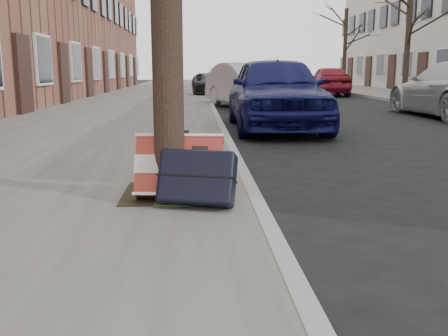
{
  "coord_description": "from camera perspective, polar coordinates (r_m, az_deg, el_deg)",
  "views": [
    {
      "loc": [
        -1.77,
        -3.2,
        1.22
      ],
      "look_at": [
        -1.54,
        0.8,
        0.43
      ],
      "focal_mm": 40.0,
      "sensor_mm": 36.0,
      "label": 1
    }
  ],
  "objects": [
    {
      "name": "near_sidewalk",
      "position": [
        18.34,
        -9.36,
        7.39
      ],
      "size": [
        5.0,
        70.0,
        0.12
      ],
      "primitive_type": "cube",
      "color": "slate",
      "rests_on": "ground"
    },
    {
      "name": "dirt_patch",
      "position": [
        4.54,
        -6.04,
        -2.84
      ],
      "size": [
        0.85,
        0.85,
        0.02
      ],
      "primitive_type": "cube",
      "color": "black",
      "rests_on": "near_sidewalk"
    },
    {
      "name": "suitcase_red",
      "position": [
        4.27,
        -5.06,
        0.08
      ],
      "size": [
        0.76,
        0.46,
        0.57
      ],
      "primitive_type": "cube",
      "rotation": [
        -0.42,
        0.0,
        -0.08
      ],
      "color": "maroon",
      "rests_on": "near_sidewalk"
    },
    {
      "name": "suitcase_navy",
      "position": [
        4.05,
        -3.08,
        -1.06
      ],
      "size": [
        0.7,
        0.51,
        0.49
      ],
      "primitive_type": "cube",
      "rotation": [
        -0.42,
        0.0,
        -0.27
      ],
      "color": "black",
      "rests_on": "near_sidewalk"
    },
    {
      "name": "car_near_front",
      "position": [
        10.52,
        5.89,
        8.64
      ],
      "size": [
        1.87,
        4.53,
        1.54
      ],
      "primitive_type": "imported",
      "rotation": [
        0.0,
        0.0,
        -0.01
      ],
      "color": "#0F1048",
      "rests_on": "ground"
    },
    {
      "name": "car_near_mid",
      "position": [
        16.07,
        2.96,
        9.37
      ],
      "size": [
        2.82,
        4.63,
        1.44
      ],
      "primitive_type": "imported",
      "rotation": [
        0.0,
        0.0,
        0.32
      ],
      "color": "#B7BBC0",
      "rests_on": "ground"
    },
    {
      "name": "car_near_back",
      "position": [
        24.28,
        0.88,
        10.14
      ],
      "size": [
        4.32,
        6.2,
        1.57
      ],
      "primitive_type": "imported",
      "rotation": [
        0.0,
        0.0,
        -0.33
      ],
      "color": "#38373C",
      "rests_on": "ground"
    },
    {
      "name": "car_far_back",
      "position": [
        24.8,
        11.91,
        9.75
      ],
      "size": [
        2.12,
        4.31,
        1.41
      ],
      "primitive_type": "imported",
      "rotation": [
        0.0,
        0.0,
        3.03
      ],
      "color": "maroon",
      "rests_on": "ground"
    },
    {
      "name": "tree_far_b",
      "position": [
        23.03,
        20.28,
        13.67
      ],
      "size": [
        0.24,
        0.24,
        4.75
      ],
      "primitive_type": "cylinder",
      "color": "black",
      "rests_on": "far_sidewalk"
    },
    {
      "name": "tree_far_c",
      "position": [
        31.52,
        13.65,
        13.1
      ],
      "size": [
        0.23,
        0.23,
        4.66
      ],
      "primitive_type": "cylinder",
      "color": "black",
      "rests_on": "far_sidewalk"
    }
  ]
}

